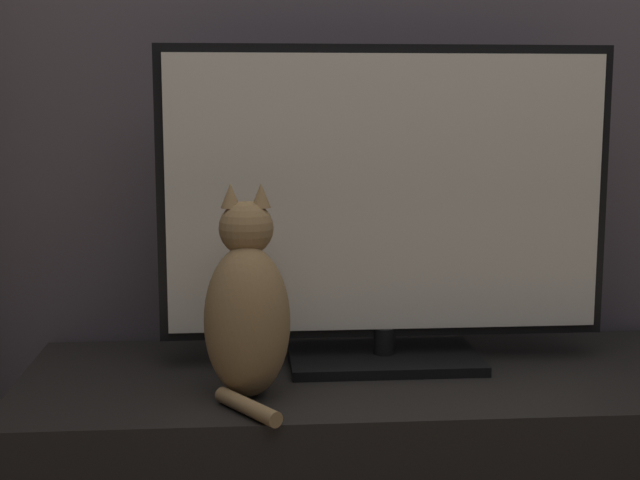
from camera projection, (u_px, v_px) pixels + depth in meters
tv at (385, 209)px, 1.80m from camera, size 0.91×0.23×0.65m
cat at (247, 310)px, 1.62m from camera, size 0.16×0.26×0.39m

